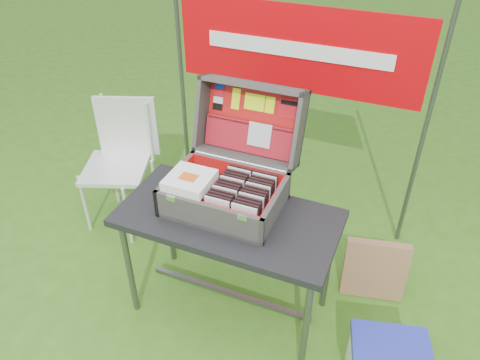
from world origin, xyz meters
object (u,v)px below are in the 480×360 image
at_px(suitcase, 228,158).
at_px(cardboard_box, 375,270).
at_px(table, 229,264).
at_px(chair, 116,170).

distance_m(suitcase, cardboard_box, 1.21).
height_order(table, suitcase, suitcase).
relative_size(table, chair, 1.25).
relative_size(chair, cardboard_box, 2.34).
relative_size(suitcase, chair, 0.64).
distance_m(table, chair, 1.16).
xyz_separation_m(table, chair, (-1.07, 0.44, 0.10)).
bearing_deg(cardboard_box, chair, 168.27).
relative_size(suitcase, cardboard_box, 1.50).
xyz_separation_m(suitcase, chair, (-1.02, 0.32, -0.54)).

